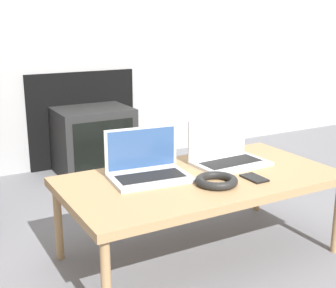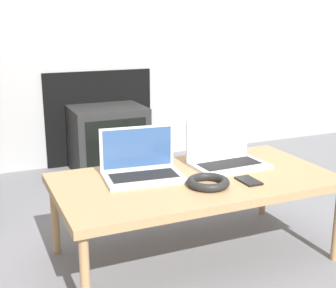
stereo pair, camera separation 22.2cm
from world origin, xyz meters
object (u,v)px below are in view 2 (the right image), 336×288
at_px(laptop_right, 225,156).
at_px(headphones, 209,182).
at_px(laptop_left, 141,167).
at_px(tv, 108,139).
at_px(phone, 248,181).

bearing_deg(laptop_right, headphones, -135.01).
bearing_deg(headphones, laptop_left, 133.32).
relative_size(laptop_right, headphones, 1.95).
height_order(laptop_right, tv, laptop_right).
xyz_separation_m(laptop_left, phone, (0.40, -0.25, -0.04)).
distance_m(laptop_left, tv, 1.32).
bearing_deg(laptop_left, tv, 85.87).
bearing_deg(tv, phone, -83.41).
bearing_deg(laptop_left, headphones, -41.02).
relative_size(laptop_right, tv, 0.68).
bearing_deg(laptop_right, laptop_left, 177.96).
distance_m(laptop_left, headphones, 0.32).
xyz_separation_m(headphones, tv, (0.01, 1.52, -0.17)).
bearing_deg(tv, laptop_left, -99.78).
distance_m(laptop_right, tv, 1.32).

